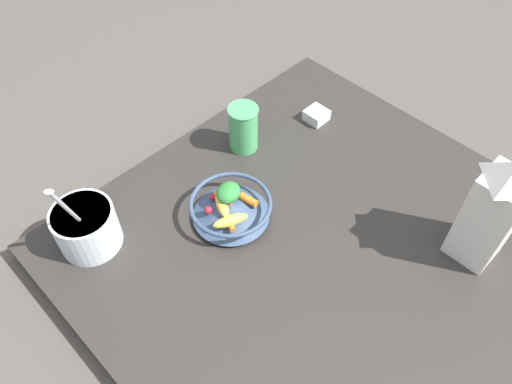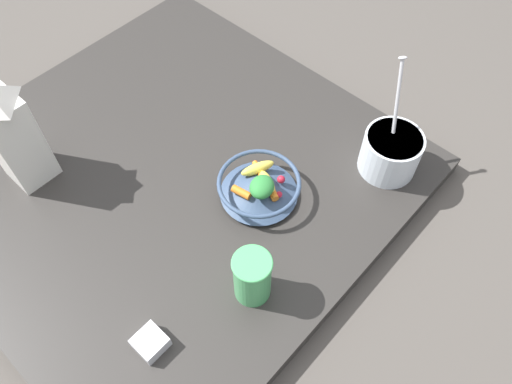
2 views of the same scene
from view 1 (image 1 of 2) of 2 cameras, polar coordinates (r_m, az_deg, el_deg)
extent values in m
plane|color=#4C4742|center=(1.14, 7.88, -7.54)|extent=(6.00, 6.00, 0.00)
cube|color=#2D2B28|center=(1.12, 8.00, -6.92)|extent=(0.99, 0.99, 0.04)
cylinder|color=#384C6B|center=(1.13, -2.84, -2.71)|extent=(0.10, 0.10, 0.01)
cone|color=#384C6B|center=(1.12, -2.89, -1.95)|extent=(0.18, 0.18, 0.04)
torus|color=#384C6B|center=(1.10, -2.93, -1.33)|extent=(0.19, 0.19, 0.01)
ellipsoid|color=#EFD64C|center=(1.08, -2.95, -3.31)|extent=(0.08, 0.05, 0.02)
ellipsoid|color=#EFD64C|center=(1.10, -3.89, -1.64)|extent=(0.05, 0.07, 0.02)
cylinder|color=orange|center=(1.12, -4.24, -1.07)|extent=(0.04, 0.05, 0.02)
cylinder|color=orange|center=(1.08, -3.05, -3.43)|extent=(0.03, 0.05, 0.01)
cylinder|color=orange|center=(1.12, -0.85, -0.90)|extent=(0.02, 0.05, 0.02)
sphere|color=red|center=(1.11, -3.02, -1.46)|extent=(0.02, 0.02, 0.02)
sphere|color=red|center=(1.13, -5.01, -0.57)|extent=(0.01, 0.01, 0.01)
sphere|color=red|center=(1.10, -5.51, -2.09)|extent=(0.02, 0.02, 0.02)
ellipsoid|color=#2D7F38|center=(1.10, -3.18, -0.06)|extent=(0.08, 0.07, 0.03)
cube|color=silver|center=(1.10, 25.05, -2.75)|extent=(0.09, 0.09, 0.23)
cylinder|color=silver|center=(1.12, -18.78, -3.89)|extent=(0.13, 0.13, 0.10)
cylinder|color=white|center=(1.08, -19.32, -2.59)|extent=(0.12, 0.12, 0.02)
cylinder|color=silver|center=(1.01, -20.55, -2.05)|extent=(0.06, 0.07, 0.21)
ellipsoid|color=silver|center=(0.91, -22.62, 0.01)|extent=(0.02, 0.02, 0.01)
cylinder|color=#4CB266|center=(1.25, -1.47, 7.33)|extent=(0.07, 0.07, 0.12)
torus|color=#4CB266|center=(1.21, -1.53, 9.40)|extent=(0.08, 0.08, 0.01)
cube|color=silver|center=(1.36, 6.92, 8.70)|extent=(0.06, 0.06, 0.03)
cube|color=brown|center=(1.36, 6.90, 8.55)|extent=(0.05, 0.05, 0.02)
camera|label=2|loc=(1.31, -1.37, 51.26)|focal=35.00mm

